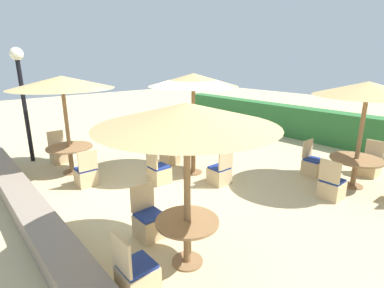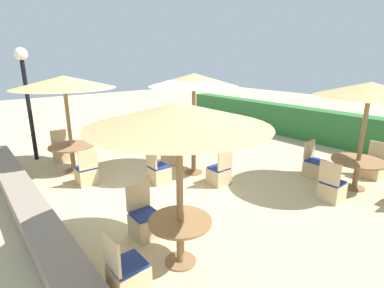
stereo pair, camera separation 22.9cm
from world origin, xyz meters
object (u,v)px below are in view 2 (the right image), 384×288
(patio_chair_back_right_south, at_px, (332,189))
(patio_chair_front_left_east, at_px, (87,174))
(patio_chair_back_right_west, at_px, (314,167))
(parasol_front_right, at_px, (179,115))
(round_table_front_left, at_px, (72,150))
(patio_chair_front_left_west, at_px, (62,152))
(patio_chair_back_right_north, at_px, (373,168))
(patio_chair_center_south, at_px, (158,172))
(patio_chair_center_east, at_px, (219,174))
(patio_chair_center_west, at_px, (171,155))
(round_table_center, at_px, (194,151))
(patio_chair_front_right_south, at_px, (127,275))
(patio_chair_front_right_west, at_px, (145,222))
(round_table_back_right, at_px, (358,165))
(round_table_front_right, at_px, (180,231))
(lamp_post, at_px, (25,82))
(parasol_back_right, at_px, (370,90))
(parasol_front_left, at_px, (64,82))
(parasol_center, at_px, (194,80))

(patio_chair_back_right_south, relative_size, patio_chair_front_left_east, 1.00)
(patio_chair_back_right_west, height_order, parasol_front_right, parasol_front_right)
(round_table_front_left, bearing_deg, patio_chair_front_left_west, 178.81)
(patio_chair_front_left_east, bearing_deg, patio_chair_back_right_north, -35.42)
(patio_chair_back_right_west, relative_size, patio_chair_center_south, 1.00)
(patio_chair_center_east, bearing_deg, patio_chair_center_west, 91.37)
(parasol_front_right, height_order, round_table_center, parasol_front_right)
(round_table_front_left, bearing_deg, patio_chair_center_south, 33.60)
(round_table_center, height_order, patio_chair_center_east, patio_chair_center_east)
(patio_chair_front_right_south, height_order, patio_chair_center_east, same)
(patio_chair_front_right_west, xyz_separation_m, patio_chair_center_east, (-0.80, 2.57, 0.00))
(round_table_back_right, height_order, parasol_front_right, parasol_front_right)
(parasol_front_right, bearing_deg, round_table_front_right, 26.57)
(patio_chair_center_east, bearing_deg, lamp_post, 122.25)
(lamp_post, height_order, patio_chair_back_right_south, lamp_post)
(round_table_front_right, bearing_deg, parasol_back_right, 84.75)
(parasol_back_right, bearing_deg, parasol_front_left, -137.81)
(round_table_front_left, height_order, patio_chair_center_west, patio_chair_center_west)
(parasol_back_right, height_order, parasol_front_right, parasol_back_right)
(parasol_front_left, xyz_separation_m, round_table_front_right, (4.96, 0.02, -1.88))
(patio_chair_back_right_west, bearing_deg, patio_chair_center_south, -32.79)
(parasol_front_right, bearing_deg, patio_chair_front_left_west, 179.93)
(patio_chair_front_right_west, xyz_separation_m, patio_chair_center_west, (-2.83, 2.52, 0.00))
(parasol_front_right, bearing_deg, patio_chair_back_right_west, 97.01)
(patio_chair_back_right_west, distance_m, patio_chair_front_right_west, 4.93)
(round_table_center, bearing_deg, patio_chair_front_right_south, -50.48)
(patio_chair_center_west, bearing_deg, round_table_back_right, 119.61)
(patio_chair_front_right_south, bearing_deg, patio_chair_front_left_east, 167.35)
(lamp_post, relative_size, parasol_front_right, 1.32)
(parasol_back_right, height_order, patio_chair_center_east, parasol_back_right)
(round_table_front_left, relative_size, parasol_front_right, 0.47)
(patio_chair_center_south, bearing_deg, patio_chair_front_right_west, -38.39)
(lamp_post, bearing_deg, patio_chair_front_left_east, 10.96)
(round_table_front_left, xyz_separation_m, patio_chair_front_right_west, (3.98, -0.04, -0.34))
(patio_chair_front_left_west, bearing_deg, patio_chair_back_right_south, 120.75)
(patio_chair_back_right_north, xyz_separation_m, patio_chair_front_left_west, (-6.46, -5.95, 0.00))
(round_table_front_right, relative_size, patio_chair_front_right_south, 1.02)
(lamp_post, distance_m, round_table_front_left, 2.54)
(round_table_front_right, distance_m, parasol_center, 4.21)
(patio_chair_front_left_east, xyz_separation_m, round_table_center, (1.08, 2.54, 0.35))
(parasol_front_left, distance_m, patio_chair_center_west, 3.49)
(round_table_back_right, relative_size, patio_chair_center_west, 1.28)
(round_table_back_right, height_order, round_table_center, round_table_center)
(parasol_front_right, relative_size, parasol_center, 0.95)
(patio_chair_back_right_north, bearing_deg, lamp_post, 42.62)
(patio_chair_center_south, bearing_deg, parasol_front_right, -26.45)
(parasol_back_right, distance_m, patio_chair_front_right_south, 6.18)
(lamp_post, distance_m, patio_chair_center_west, 4.70)
(parasol_front_right, bearing_deg, patio_chair_center_east, 125.30)
(lamp_post, height_order, patio_chair_front_right_west, lamp_post)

